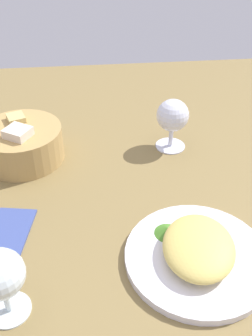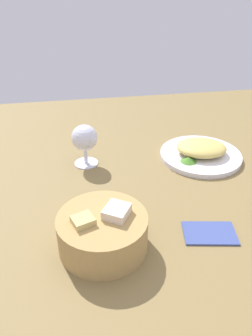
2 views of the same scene
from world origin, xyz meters
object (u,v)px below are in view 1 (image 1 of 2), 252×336
object	(u,v)px
bread_basket	(22,143)
wine_glass_near	(172,118)
wine_glass_far	(0,277)
folded_napkin	(9,230)
plate	(197,257)

from	to	relation	value
bread_basket	wine_glass_near	xyz separation A→B (cm)	(1.24, -33.21, 3.71)
wine_glass_far	folded_napkin	distance (cm)	17.67
plate	wine_glass_far	size ratio (longest dim) A/B	2.00
plate	folded_napkin	bearing A→B (deg)	72.80
bread_basket	folded_napkin	size ratio (longest dim) A/B	1.61
wine_glass_near	bread_basket	bearing A→B (deg)	92.13
wine_glass_far	bread_basket	bearing A→B (deg)	2.86
bread_basket	wine_glass_far	bearing A→B (deg)	-177.14
folded_napkin	wine_glass_near	bearing A→B (deg)	135.59
bread_basket	wine_glass_near	world-z (taller)	wine_glass_near
wine_glass_near	wine_glass_far	size ratio (longest dim) A/B	1.00
plate	folded_napkin	size ratio (longest dim) A/B	2.15
bread_basket	folded_napkin	world-z (taller)	bread_basket
plate	wine_glass_near	distance (cm)	34.19
bread_basket	wine_glass_near	distance (cm)	33.44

